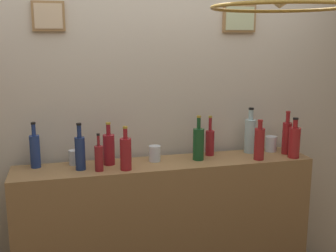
% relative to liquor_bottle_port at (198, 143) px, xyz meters
% --- Properties ---
extents(panelled_rear_partition, '(3.11, 0.15, 2.84)m').
position_rel_liquor_bottle_port_xyz_m(panelled_rear_partition, '(-0.22, 0.24, 0.29)').
color(panelled_rear_partition, beige).
rests_on(panelled_rear_partition, ground).
extents(bar_shelf_unit, '(1.93, 0.33, 1.10)m').
position_rel_liquor_bottle_port_xyz_m(bar_shelf_unit, '(-0.22, -0.01, -0.66)').
color(bar_shelf_unit, '#9E7547').
rests_on(bar_shelf_unit, ground).
extents(liquor_bottle_port, '(0.07, 0.07, 0.30)m').
position_rel_liquor_bottle_port_xyz_m(liquor_bottle_port, '(0.00, 0.00, 0.00)').
color(liquor_bottle_port, '#184C24').
rests_on(liquor_bottle_port, bar_shelf_unit).
extents(liquor_bottle_rye, '(0.05, 0.05, 0.23)m').
position_rel_liquor_bottle_port_xyz_m(liquor_bottle_rye, '(-0.65, -0.08, -0.03)').
color(liquor_bottle_rye, maroon).
rests_on(liquor_bottle_rye, bar_shelf_unit).
extents(liquor_bottle_tequila, '(0.07, 0.07, 0.27)m').
position_rel_liquor_bottle_port_xyz_m(liquor_bottle_tequila, '(0.39, -0.10, 0.00)').
color(liquor_bottle_tequila, maroon).
rests_on(liquor_bottle_tequila, bar_shelf_unit).
extents(liquor_bottle_rum, '(0.07, 0.07, 0.27)m').
position_rel_liquor_bottle_port_xyz_m(liquor_bottle_rum, '(-0.58, 0.04, -0.01)').
color(liquor_bottle_rum, maroon).
rests_on(liquor_bottle_rum, bar_shelf_unit).
extents(liquor_bottle_amaro, '(0.06, 0.06, 0.27)m').
position_rel_liquor_bottle_port_xyz_m(liquor_bottle_amaro, '(0.11, 0.08, -0.02)').
color(liquor_bottle_amaro, maroon).
rests_on(liquor_bottle_amaro, bar_shelf_unit).
extents(liquor_bottle_brandy, '(0.07, 0.07, 0.27)m').
position_rel_liquor_bottle_port_xyz_m(liquor_bottle_brandy, '(-0.49, -0.10, -0.01)').
color(liquor_bottle_brandy, maroon).
rests_on(liquor_bottle_brandy, bar_shelf_unit).
extents(liquor_bottle_scotch, '(0.06, 0.06, 0.30)m').
position_rel_liquor_bottle_port_xyz_m(liquor_bottle_scotch, '(0.64, -0.01, 0.01)').
color(liquor_bottle_scotch, maroon).
rests_on(liquor_bottle_scotch, bar_shelf_unit).
extents(liquor_bottle_gin, '(0.08, 0.08, 0.27)m').
position_rel_liquor_bottle_port_xyz_m(liquor_bottle_gin, '(0.64, -0.11, -0.00)').
color(liquor_bottle_gin, '#A61E22').
rests_on(liquor_bottle_gin, bar_shelf_unit).
extents(liquor_bottle_sherry, '(0.08, 0.08, 0.32)m').
position_rel_liquor_bottle_port_xyz_m(liquor_bottle_sherry, '(0.41, 0.08, 0.02)').
color(liquor_bottle_sherry, '#ABCDD1').
rests_on(liquor_bottle_sherry, bar_shelf_unit).
extents(liquor_bottle_vodka, '(0.06, 0.06, 0.29)m').
position_rel_liquor_bottle_port_xyz_m(liquor_bottle_vodka, '(-0.76, -0.02, 0.00)').
color(liquor_bottle_vodka, navy).
rests_on(liquor_bottle_vodka, bar_shelf_unit).
extents(liquor_bottle_vermouth, '(0.06, 0.06, 0.29)m').
position_rel_liquor_bottle_port_xyz_m(liquor_bottle_vermouth, '(-1.03, 0.09, -0.00)').
color(liquor_bottle_vermouth, navy).
rests_on(liquor_bottle_vermouth, bar_shelf_unit).
extents(glass_tumbler_rocks, '(0.07, 0.07, 0.09)m').
position_rel_liquor_bottle_port_xyz_m(glass_tumbler_rocks, '(-0.79, 0.09, -0.06)').
color(glass_tumbler_rocks, silver).
rests_on(glass_tumbler_rocks, bar_shelf_unit).
extents(glass_tumbler_highball, '(0.08, 0.08, 0.10)m').
position_rel_liquor_bottle_port_xyz_m(glass_tumbler_highball, '(-0.29, 0.04, -0.06)').
color(glass_tumbler_highball, silver).
rests_on(glass_tumbler_highball, bar_shelf_unit).
extents(glass_tumbler_shot, '(0.08, 0.08, 0.11)m').
position_rel_liquor_bottle_port_xyz_m(glass_tumbler_shot, '(0.56, 0.07, -0.06)').
color(glass_tumbler_shot, silver).
rests_on(glass_tumbler_shot, bar_shelf_unit).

